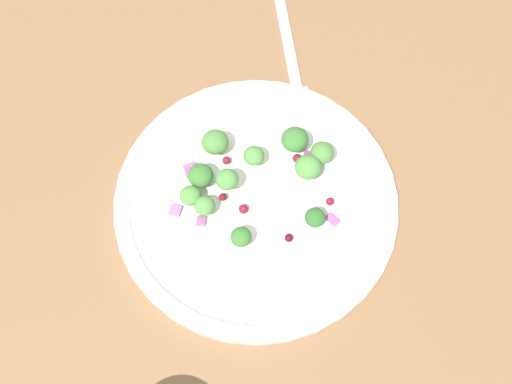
% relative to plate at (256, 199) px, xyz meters
% --- Properties ---
extents(ground_plane, '(1.80, 1.80, 0.02)m').
position_rel_plate_xyz_m(ground_plane, '(0.02, -0.02, -0.02)').
color(ground_plane, brown).
extents(plate, '(0.29, 0.29, 0.02)m').
position_rel_plate_xyz_m(plate, '(0.00, 0.00, 0.00)').
color(plate, white).
rests_on(plate, ground_plane).
extents(dressing_pool, '(0.17, 0.17, 0.00)m').
position_rel_plate_xyz_m(dressing_pool, '(0.00, 0.00, 0.00)').
color(dressing_pool, white).
rests_on(dressing_pool, plate).
extents(broccoli_floret_0, '(0.02, 0.02, 0.02)m').
position_rel_plate_xyz_m(broccoli_floret_0, '(0.05, -0.01, 0.02)').
color(broccoli_floret_0, '#ADD18E').
rests_on(broccoli_floret_0, plate).
extents(broccoli_floret_1, '(0.02, 0.02, 0.02)m').
position_rel_plate_xyz_m(broccoli_floret_1, '(0.02, -0.06, 0.02)').
color(broccoli_floret_1, '#8EB77A').
rests_on(broccoli_floret_1, plate).
extents(broccoli_floret_2, '(0.02, 0.02, 0.02)m').
position_rel_plate_xyz_m(broccoli_floret_2, '(0.01, 0.06, 0.02)').
color(broccoli_floret_2, '#9EC684').
rests_on(broccoli_floret_2, plate).
extents(broccoli_floret_3, '(0.03, 0.03, 0.03)m').
position_rel_plate_xyz_m(broccoli_floret_3, '(-0.03, 0.05, 0.02)').
color(broccoli_floret_3, '#8EB77A').
rests_on(broccoli_floret_3, plate).
extents(broccoli_floret_4, '(0.02, 0.02, 0.02)m').
position_rel_plate_xyz_m(broccoli_floret_4, '(0.02, -0.05, 0.02)').
color(broccoli_floret_4, '#8EB77A').
rests_on(broccoli_floret_4, plate).
extents(broccoli_floret_5, '(0.03, 0.03, 0.03)m').
position_rel_plate_xyz_m(broccoli_floret_5, '(-0.01, -0.06, 0.02)').
color(broccoli_floret_5, '#8EB77A').
rests_on(broccoli_floret_5, plate).
extents(broccoli_floret_6, '(0.03, 0.03, 0.03)m').
position_rel_plate_xyz_m(broccoli_floret_6, '(-0.06, 0.03, 0.02)').
color(broccoli_floret_6, '#ADD18E').
rests_on(broccoli_floret_6, plate).
extents(broccoli_floret_7, '(0.03, 0.03, 0.03)m').
position_rel_plate_xyz_m(broccoli_floret_7, '(-0.05, -0.05, 0.02)').
color(broccoli_floret_7, '#8EB77A').
rests_on(broccoli_floret_7, plate).
extents(broccoli_floret_8, '(0.02, 0.02, 0.02)m').
position_rel_plate_xyz_m(broccoli_floret_8, '(-0.05, 0.06, 0.02)').
color(broccoli_floret_8, '#ADD18E').
rests_on(broccoli_floret_8, plate).
extents(broccoli_floret_9, '(0.02, 0.02, 0.02)m').
position_rel_plate_xyz_m(broccoli_floret_9, '(-0.04, -0.01, 0.02)').
color(broccoli_floret_9, '#9EC684').
rests_on(broccoli_floret_9, plate).
extents(broccoli_floret_10, '(0.02, 0.02, 0.02)m').
position_rel_plate_xyz_m(broccoli_floret_10, '(-0.01, -0.03, 0.02)').
color(broccoli_floret_10, '#9EC684').
rests_on(broccoli_floret_10, plate).
extents(cranberry_0, '(0.01, 0.01, 0.01)m').
position_rel_plate_xyz_m(cranberry_0, '(-0.03, -0.04, 0.01)').
color(cranberry_0, maroon).
rests_on(cranberry_0, plate).
extents(cranberry_1, '(0.01, 0.01, 0.01)m').
position_rel_plate_xyz_m(cranberry_1, '(-0.01, 0.07, 0.01)').
color(cranberry_1, maroon).
rests_on(cranberry_1, plate).
extents(cranberry_2, '(0.01, 0.01, 0.01)m').
position_rel_plate_xyz_m(cranberry_2, '(-0.05, 0.03, 0.01)').
color(cranberry_2, maroon).
rests_on(cranberry_2, plate).
extents(cranberry_3, '(0.01, 0.01, 0.01)m').
position_rel_plate_xyz_m(cranberry_3, '(0.04, 0.04, 0.01)').
color(cranberry_3, '#4C0A14').
rests_on(cranberry_3, plate).
extents(cranberry_4, '(0.01, 0.01, 0.01)m').
position_rel_plate_xyz_m(cranberry_4, '(0.01, -0.03, 0.01)').
color(cranberry_4, maroon).
rests_on(cranberry_4, plate).
extents(cranberry_5, '(0.01, 0.01, 0.01)m').
position_rel_plate_xyz_m(cranberry_5, '(0.02, -0.01, 0.01)').
color(cranberry_5, maroon).
rests_on(cranberry_5, plate).
extents(onion_bit_0, '(0.01, 0.01, 0.00)m').
position_rel_plate_xyz_m(onion_bit_0, '(-0.05, 0.05, 0.01)').
color(onion_bit_0, '#843D75').
rests_on(onion_bit_0, plate).
extents(onion_bit_1, '(0.01, 0.01, 0.00)m').
position_rel_plate_xyz_m(onion_bit_1, '(0.03, -0.08, 0.01)').
color(onion_bit_1, '#A35B93').
rests_on(onion_bit_1, plate).
extents(onion_bit_2, '(0.01, 0.01, 0.00)m').
position_rel_plate_xyz_m(onion_bit_2, '(0.04, -0.05, 0.01)').
color(onion_bit_2, '#934C84').
rests_on(onion_bit_2, plate).
extents(onion_bit_3, '(0.02, 0.02, 0.00)m').
position_rel_plate_xyz_m(onion_bit_3, '(-0.02, -0.07, 0.01)').
color(onion_bit_3, '#934C84').
rests_on(onion_bit_3, plate).
extents(onion_bit_4, '(0.02, 0.02, 0.00)m').
position_rel_plate_xyz_m(onion_bit_4, '(0.01, 0.08, 0.01)').
color(onion_bit_4, '#934C84').
rests_on(onion_bit_4, plate).
extents(fork, '(0.18, 0.07, 0.01)m').
position_rel_plate_xyz_m(fork, '(-0.19, 0.01, -0.01)').
color(fork, silver).
rests_on(fork, ground_plane).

